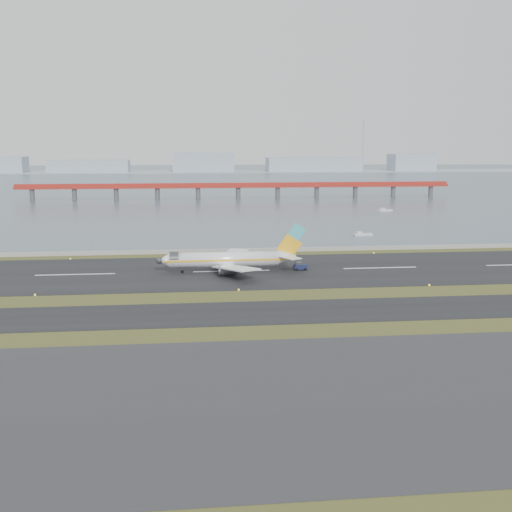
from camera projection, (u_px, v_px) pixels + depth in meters
name	position (u px, v px, depth m)	size (l,w,h in m)	color
ground	(242.00, 299.00, 138.52)	(1000.00, 1000.00, 0.00)	#334217
apron_strip	(278.00, 397.00, 84.68)	(1000.00, 50.00, 0.10)	#2D2D2F
taxiway_strip	(247.00, 313.00, 126.76)	(1000.00, 18.00, 0.10)	black
runway_strip	(232.00, 271.00, 167.87)	(1000.00, 45.00, 0.10)	black
seawall	(224.00, 251.00, 197.16)	(1000.00, 2.50, 1.00)	gray
bay_water	(198.00, 180.00, 588.75)	(1400.00, 800.00, 1.30)	#455563
red_pier	(238.00, 187.00, 384.11)	(260.00, 5.00, 10.20)	maroon
far_shoreline	(206.00, 167.00, 745.77)	(1400.00, 80.00, 60.50)	#9CAAB9
airliner	(230.00, 259.00, 166.14)	(38.52, 32.89, 12.80)	white
pushback_tug	(300.00, 266.00, 169.30)	(3.49, 2.13, 2.20)	#161C3D
workboat_near	(362.00, 234.00, 232.36)	(6.92, 2.57, 1.65)	silver
workboat_far	(384.00, 210.00, 314.40)	(8.12, 5.21, 1.89)	silver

